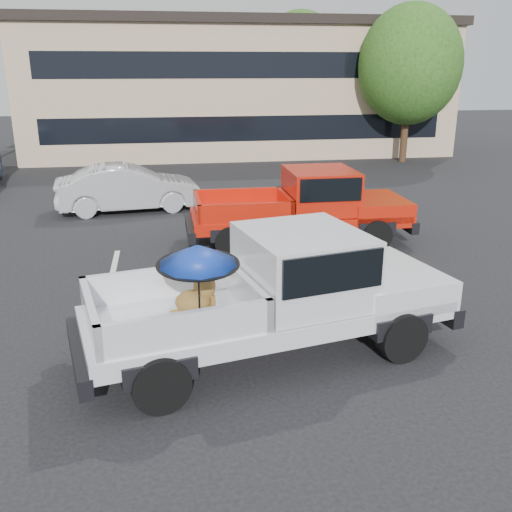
# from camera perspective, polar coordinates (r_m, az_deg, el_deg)

# --- Properties ---
(ground) EXTENTS (90.00, 90.00, 0.00)m
(ground) POSITION_cam_1_polar(r_m,az_deg,el_deg) (9.84, 2.29, -6.63)
(ground) COLOR black
(ground) RESTS_ON ground
(stripe_left) EXTENTS (0.12, 5.00, 0.01)m
(stripe_left) POSITION_cam_1_polar(r_m,az_deg,el_deg) (11.57, -14.49, -3.27)
(stripe_left) COLOR silver
(stripe_left) RESTS_ON ground
(stripe_right) EXTENTS (0.12, 5.00, 0.01)m
(stripe_right) POSITION_cam_1_polar(r_m,az_deg,el_deg) (12.48, 14.07, -1.63)
(stripe_right) COLOR silver
(stripe_right) RESTS_ON ground
(motel_building) EXTENTS (20.40, 8.40, 6.30)m
(motel_building) POSITION_cam_1_polar(r_m,az_deg,el_deg) (29.97, -2.00, 16.64)
(motel_building) COLOR tan
(motel_building) RESTS_ON ground
(tree_right) EXTENTS (4.46, 4.46, 6.78)m
(tree_right) POSITION_cam_1_polar(r_m,az_deg,el_deg) (26.99, 15.14, 17.97)
(tree_right) COLOR #332114
(tree_right) RESTS_ON ground
(tree_back) EXTENTS (4.68, 4.68, 7.11)m
(tree_back) POSITION_cam_1_polar(r_m,az_deg,el_deg) (33.65, 4.43, 18.86)
(tree_back) COLOR #332114
(tree_back) RESTS_ON ground
(silver_pickup) EXTENTS (5.98, 3.12, 2.06)m
(silver_pickup) POSITION_cam_1_polar(r_m,az_deg,el_deg) (8.53, 3.23, -3.04)
(silver_pickup) COLOR black
(silver_pickup) RESTS_ON ground
(red_pickup) EXTENTS (5.49, 2.05, 1.81)m
(red_pickup) POSITION_cam_1_polar(r_m,az_deg,el_deg) (14.07, 5.75, 5.30)
(red_pickup) COLOR black
(red_pickup) RESTS_ON ground
(silver_sedan) EXTENTS (4.37, 1.95, 1.39)m
(silver_sedan) POSITION_cam_1_polar(r_m,az_deg,el_deg) (17.61, -12.62, 6.65)
(silver_sedan) COLOR #AFB1B7
(silver_sedan) RESTS_ON ground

